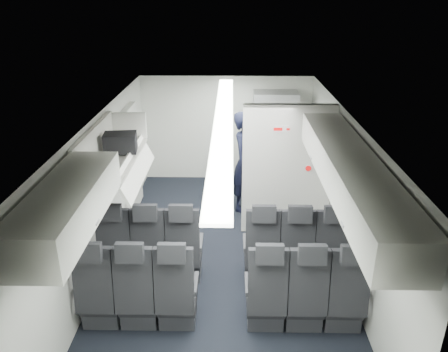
{
  "coord_description": "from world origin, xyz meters",
  "views": [
    {
      "loc": [
        0.11,
        -5.54,
        3.7
      ],
      "look_at": [
        0.0,
        0.4,
        1.15
      ],
      "focal_mm": 35.0,
      "sensor_mm": 36.0,
      "label": 1
    }
  ],
  "objects_px": {
    "seat_row_mid": "(221,297)",
    "boarding_door": "(132,160)",
    "galley_unit": "(274,140)",
    "flight_attendant": "(245,162)",
    "seat_row_front": "(223,254)",
    "carry_on_bag": "(120,143)"
  },
  "relations": [
    {
      "from": "seat_row_mid",
      "to": "boarding_door",
      "type": "height_order",
      "value": "boarding_door"
    },
    {
      "from": "seat_row_mid",
      "to": "galley_unit",
      "type": "bearing_deg",
      "value": 77.12
    },
    {
      "from": "seat_row_mid",
      "to": "boarding_door",
      "type": "xyz_separation_m",
      "value": [
        -1.64,
        2.99,
        0.55
      ]
    },
    {
      "from": "seat_row_mid",
      "to": "flight_attendant",
      "type": "bearing_deg",
      "value": 83.36
    },
    {
      "from": "flight_attendant",
      "to": "boarding_door",
      "type": "bearing_deg",
      "value": 116.29
    },
    {
      "from": "flight_attendant",
      "to": "seat_row_front",
      "type": "bearing_deg",
      "value": -165.08
    },
    {
      "from": "boarding_door",
      "to": "carry_on_bag",
      "type": "xyz_separation_m",
      "value": [
        0.27,
        -1.63,
        0.87
      ]
    },
    {
      "from": "seat_row_mid",
      "to": "galley_unit",
      "type": "distance_m",
      "value": 4.3
    },
    {
      "from": "seat_row_front",
      "to": "carry_on_bag",
      "type": "relative_size",
      "value": 7.95
    },
    {
      "from": "flight_attendant",
      "to": "carry_on_bag",
      "type": "height_order",
      "value": "carry_on_bag"
    },
    {
      "from": "boarding_door",
      "to": "seat_row_front",
      "type": "bearing_deg",
      "value": -51.84
    },
    {
      "from": "flight_attendant",
      "to": "carry_on_bag",
      "type": "bearing_deg",
      "value": 158.97
    },
    {
      "from": "flight_attendant",
      "to": "carry_on_bag",
      "type": "distance_m",
      "value": 2.59
    },
    {
      "from": "seat_row_front",
      "to": "galley_unit",
      "type": "distance_m",
      "value": 3.43
    },
    {
      "from": "boarding_door",
      "to": "carry_on_bag",
      "type": "bearing_deg",
      "value": -80.53
    },
    {
      "from": "seat_row_front",
      "to": "flight_attendant",
      "type": "distance_m",
      "value": 2.24
    },
    {
      "from": "seat_row_mid",
      "to": "flight_attendant",
      "type": "relative_size",
      "value": 1.84
    },
    {
      "from": "seat_row_mid",
      "to": "carry_on_bag",
      "type": "relative_size",
      "value": 7.95
    },
    {
      "from": "galley_unit",
      "to": "boarding_door",
      "type": "relative_size",
      "value": 1.02
    },
    {
      "from": "boarding_door",
      "to": "flight_attendant",
      "type": "height_order",
      "value": "boarding_door"
    },
    {
      "from": "boarding_door",
      "to": "seat_row_mid",
      "type": "bearing_deg",
      "value": -61.23
    },
    {
      "from": "carry_on_bag",
      "to": "flight_attendant",
      "type": "bearing_deg",
      "value": 38.0
    }
  ]
}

